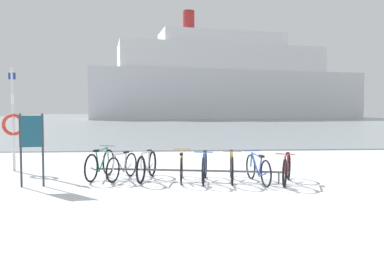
% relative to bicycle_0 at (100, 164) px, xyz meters
% --- Properties ---
extents(ground, '(80.00, 132.00, 0.08)m').
position_rel_bicycle_0_xyz_m(ground, '(3.21, 50.19, -0.42)').
color(ground, silver).
extents(bike_rack, '(4.89, 0.94, 0.31)m').
position_rel_bicycle_0_xyz_m(bike_rack, '(2.37, -0.54, -0.11)').
color(bike_rack, '#4C5156').
rests_on(bike_rack, ground).
extents(bicycle_0, '(0.61, 1.70, 0.85)m').
position_rel_bicycle_0_xyz_m(bicycle_0, '(0.00, 0.00, 0.00)').
color(bicycle_0, black).
rests_on(bicycle_0, ground).
extents(bicycle_1, '(0.70, 1.51, 0.77)m').
position_rel_bicycle_0_xyz_m(bicycle_1, '(0.60, -0.15, -0.03)').
color(bicycle_1, black).
rests_on(bicycle_1, ground).
extents(bicycle_2, '(0.56, 1.70, 0.81)m').
position_rel_bicycle_0_xyz_m(bicycle_2, '(1.25, -0.26, -0.02)').
color(bicycle_2, black).
rests_on(bicycle_2, ground).
extents(bicycle_3, '(0.46, 1.65, 0.79)m').
position_rel_bicycle_0_xyz_m(bicycle_3, '(2.15, -0.48, -0.02)').
color(bicycle_3, black).
rests_on(bicycle_3, ground).
extents(bicycle_4, '(0.46, 1.68, 0.82)m').
position_rel_bicycle_0_xyz_m(bicycle_4, '(2.73, -0.62, -0.01)').
color(bicycle_4, black).
rests_on(bicycle_4, ground).
extents(bicycle_5, '(0.46, 1.69, 0.83)m').
position_rel_bicycle_0_xyz_m(bicycle_5, '(3.43, -0.63, -0.01)').
color(bicycle_5, black).
rests_on(bicycle_5, ground).
extents(bicycle_6, '(0.46, 1.70, 0.77)m').
position_rel_bicycle_0_xyz_m(bicycle_6, '(4.06, -0.85, -0.03)').
color(bicycle_6, black).
rests_on(bicycle_6, ground).
extents(bicycle_7, '(0.74, 1.55, 0.80)m').
position_rel_bicycle_0_xyz_m(bicycle_7, '(4.76, -0.96, -0.02)').
color(bicycle_7, black).
rests_on(bicycle_7, ground).
extents(info_sign, '(0.55, 0.11, 1.75)m').
position_rel_bicycle_0_xyz_m(info_sign, '(-1.44, -0.95, 0.79)').
color(info_sign, '#33383D').
rests_on(info_sign, ground).
extents(rescue_post, '(0.66, 0.10, 3.08)m').
position_rel_bicycle_0_xyz_m(rescue_post, '(-2.80, 1.39, 1.10)').
color(rescue_post, silver).
rests_on(rescue_post, ground).
extents(ferry_ship, '(52.16, 20.65, 19.71)m').
position_rel_bicycle_0_xyz_m(ferry_ship, '(12.90, 60.06, 6.23)').
color(ferry_ship, silver).
rests_on(ferry_ship, ground).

